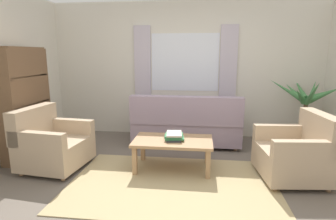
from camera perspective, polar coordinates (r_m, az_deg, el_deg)
ground_plane at (r=3.58m, az=0.97°, el=-15.24°), size 6.24×6.24×0.00m
wall_back at (r=5.45m, az=3.56°, el=8.34°), size 5.32×0.12×2.60m
window_with_curtains at (r=5.36m, az=3.52°, el=9.89°), size 1.98×0.07×1.40m
area_rug at (r=3.57m, az=0.97°, el=-15.16°), size 2.60×1.72×0.01m
couch at (r=4.91m, az=3.85°, el=-3.08°), size 1.90×0.82×0.92m
armchair_left at (r=4.26m, az=-23.19°, el=-6.55°), size 0.91×0.92×0.88m
armchair_right at (r=3.95m, az=25.39°, el=-8.15°), size 0.90×0.92×0.88m
coffee_table at (r=3.86m, az=1.04°, el=-7.01°), size 1.10×0.64×0.44m
book_stack_on_table at (r=3.83m, az=1.25°, el=-5.50°), size 0.30×0.32×0.09m
potted_plant at (r=5.33m, az=26.63°, el=-1.51°), size 1.18×1.28×1.25m
bookshelf at (r=4.76m, az=-27.34°, el=1.45°), size 0.30×0.94×1.72m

